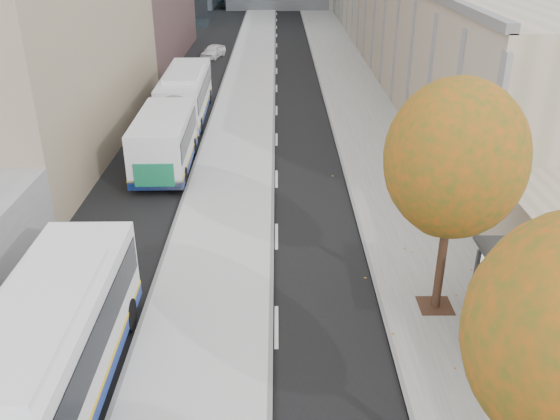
{
  "coord_description": "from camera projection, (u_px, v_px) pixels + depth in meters",
  "views": [
    {
      "loc": [
        -1.61,
        -3.19,
        11.46
      ],
      "look_at": [
        -1.52,
        15.3,
        2.5
      ],
      "focal_mm": 38.0,
      "sensor_mm": 36.0,
      "label": 1
    }
  ],
  "objects": [
    {
      "name": "sidewalk",
      "position": [
        363.0,
        114.0,
        39.38
      ],
      "size": [
        4.75,
        150.0,
        0.08
      ],
      "primitive_type": "cube",
      "color": "gray",
      "rests_on": "ground"
    },
    {
      "name": "tree_c",
      "position": [
        455.0,
        159.0,
        17.3
      ],
      "size": [
        4.2,
        4.2,
        7.28
      ],
      "color": "black",
      "rests_on": "sidewalk"
    },
    {
      "name": "bus_shelter",
      "position": [
        534.0,
        286.0,
        16.81
      ],
      "size": [
        1.9,
        4.4,
        2.53
      ],
      "color": "#383A3F",
      "rests_on": "sidewalk"
    },
    {
      "name": "distant_car",
      "position": [
        213.0,
        51.0,
        55.89
      ],
      "size": [
        2.42,
        3.84,
        1.22
      ],
      "primitive_type": "imported",
      "rotation": [
        0.0,
        0.0,
        -0.3
      ],
      "color": "white",
      "rests_on": "ground"
    },
    {
      "name": "bus_far",
      "position": [
        178.0,
        111.0,
        34.66
      ],
      "size": [
        2.94,
        17.48,
        2.91
      ],
      "rotation": [
        0.0,
        0.0,
        0.02
      ],
      "color": "white",
      "rests_on": "ground"
    },
    {
      "name": "building_tan",
      "position": [
        435.0,
        0.0,
        63.81
      ],
      "size": [
        18.0,
        92.0,
        8.0
      ],
      "primitive_type": "cube",
      "color": "#9F9A7F",
      "rests_on": "ground"
    },
    {
      "name": "bus_platform",
      "position": [
        243.0,
        114.0,
        39.33
      ],
      "size": [
        4.25,
        150.0,
        0.15
      ],
      "primitive_type": "cube",
      "color": "silver",
      "rests_on": "ground"
    }
  ]
}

